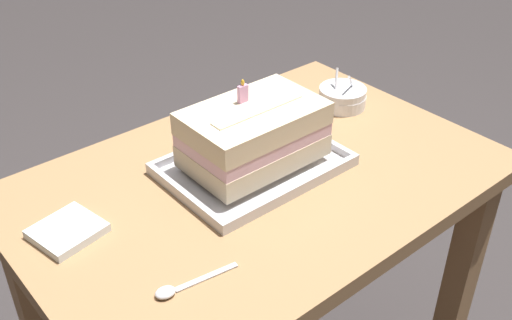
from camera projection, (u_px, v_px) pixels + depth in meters
dining_table at (258, 227)px, 1.29m from camera, size 0.96×0.64×0.74m
foil_tray at (254, 166)px, 1.23m from camera, size 0.35×0.25×0.02m
birthday_cake at (254, 134)px, 1.19m from camera, size 0.27×0.17×0.17m
bowl_stack at (342, 97)px, 1.45m from camera, size 0.11×0.11×0.09m
serving_spoon_near_tray at (175, 289)px, 0.95m from camera, size 0.15×0.04×0.01m
napkin_pile at (67, 231)px, 1.06m from camera, size 0.13×0.12×0.02m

